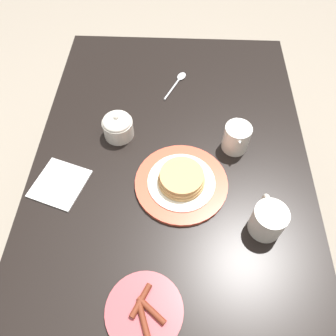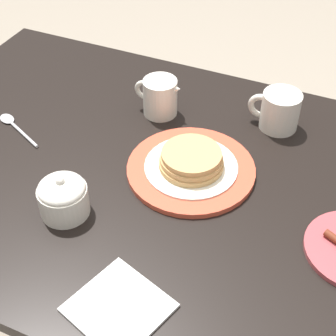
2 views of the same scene
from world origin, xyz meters
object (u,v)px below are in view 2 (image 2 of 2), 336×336
(creamer_pitcher, at_px, (160,96))
(spoon, at_px, (13,124))
(coffee_mug, at_px, (279,110))
(sugar_bowl, at_px, (63,197))
(pancake_plate, at_px, (191,165))
(napkin, at_px, (119,308))

(creamer_pitcher, distance_m, spoon, 0.35)
(coffee_mug, relative_size, sugar_bowl, 1.26)
(creamer_pitcher, xyz_separation_m, spoon, (0.29, 0.18, -0.04))
(coffee_mug, xyz_separation_m, spoon, (0.56, 0.24, -0.04))
(pancake_plate, relative_size, spoon, 1.79)
(pancake_plate, xyz_separation_m, spoon, (0.43, 0.02, -0.01))
(pancake_plate, height_order, sugar_bowl, sugar_bowl)
(sugar_bowl, bearing_deg, spoon, -35.33)
(creamer_pitcher, bearing_deg, coffee_mug, -167.15)
(coffee_mug, height_order, spoon, coffee_mug)
(pancake_plate, distance_m, sugar_bowl, 0.27)
(sugar_bowl, distance_m, napkin, 0.25)
(pancake_plate, distance_m, spoon, 0.44)
(pancake_plate, bearing_deg, creamer_pitcher, -48.59)
(creamer_pitcher, relative_size, napkin, 0.68)
(sugar_bowl, height_order, spoon, sugar_bowl)
(napkin, bearing_deg, spoon, -36.28)
(creamer_pitcher, height_order, spoon, creamer_pitcher)
(creamer_pitcher, bearing_deg, pancake_plate, 131.41)
(pancake_plate, xyz_separation_m, sugar_bowl, (0.18, 0.20, 0.02))
(pancake_plate, xyz_separation_m, creamer_pitcher, (0.14, -0.16, 0.03))
(coffee_mug, distance_m, napkin, 0.58)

